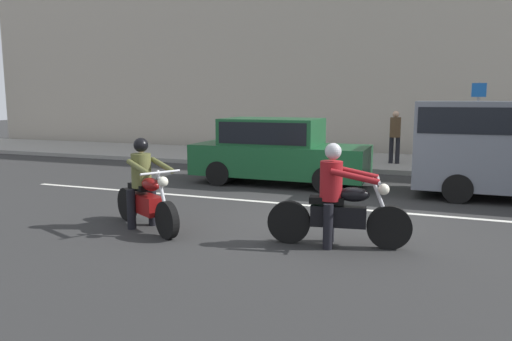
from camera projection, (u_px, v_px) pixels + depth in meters
The scene contains 8 objects.
ground_plane at pixel (340, 219), 9.10m from camera, with size 80.00×80.00×0.00m, color #292929.
sidewalk_slab at pixel (386, 163), 16.48m from camera, with size 40.00×4.40×0.14m, color gray.
lane_marking_stripe at pixel (395, 212), 9.61m from camera, with size 18.00×0.14×0.01m, color silver.
motorcycle_with_rider_crimson at pixel (338, 205), 7.37m from camera, with size 2.17×0.74×1.58m.
motorcycle_with_rider_olive at pixel (145, 192), 8.35m from camera, with size 1.90×1.20×1.58m.
parked_sedan_forest_green at pixel (277, 150), 12.72m from camera, with size 4.54×1.82×1.72m.
street_sign_post at pixel (477, 114), 15.71m from camera, with size 0.44×0.08×2.61m.
pedestrian_bystander at pixel (395, 133), 15.62m from camera, with size 0.34×0.34×1.70m.
Camera 1 is at (1.70, -8.84, 2.25)m, focal length 34.07 mm.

